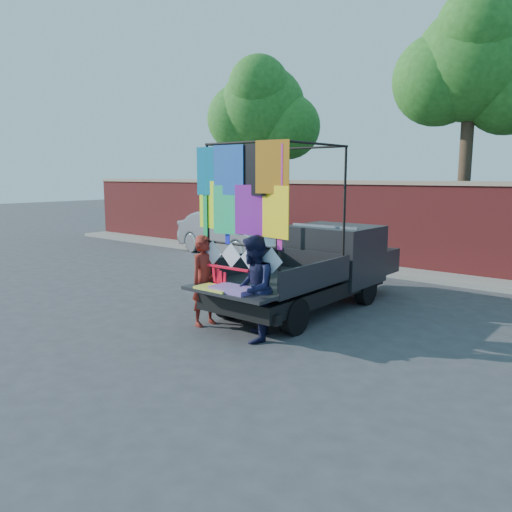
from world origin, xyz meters
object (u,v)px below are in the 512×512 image
Objects in this scene: woman at (205,281)px; man at (253,289)px; sedan at (231,233)px; pickup_truck at (321,266)px.

man is (1.26, -0.12, 0.05)m from woman.
sedan is 2.61× the size of man.
pickup_truck is at bearing -13.06° from woman.
man is at bearing -91.08° from woman.
man is at bearing -124.19° from sedan.
pickup_truck is 3.14× the size of woman.
sedan is 2.77× the size of woman.
woman is (5.20, -6.43, 0.07)m from sedan.
man is (6.45, -6.55, 0.13)m from sedan.
man is (0.42, -2.78, 0.06)m from pickup_truck.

